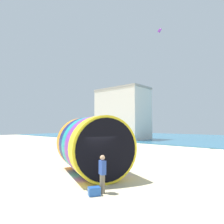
% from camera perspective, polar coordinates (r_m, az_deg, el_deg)
% --- Properties ---
extents(ground_plane, '(120.00, 120.00, 0.00)m').
position_cam_1_polar(ground_plane, '(11.74, -4.51, -19.07)').
color(ground_plane, beige).
extents(giant_inflatable_tube, '(6.38, 5.55, 3.63)m').
position_cam_1_polar(giant_inflatable_tube, '(13.07, -5.90, -9.39)').
color(giant_inflatable_tube, orange).
rests_on(giant_inflatable_tube, ground).
extents(kite_handler, '(0.41, 0.33, 1.72)m').
position_cam_1_polar(kite_handler, '(9.58, -2.77, -17.15)').
color(kite_handler, '#726651').
rests_on(kite_handler, ground).
extents(kite_purple_parafoil, '(1.09, 0.97, 0.57)m').
position_cam_1_polar(kite_purple_parafoil, '(31.09, 13.43, 21.75)').
color(kite_purple_parafoil, purple).
extents(bystander_near_water, '(0.35, 0.42, 1.77)m').
position_cam_1_polar(bystander_near_water, '(23.86, -1.57, -9.07)').
color(bystander_near_water, '#726651').
rests_on(bystander_near_water, ground).
extents(promenade_building, '(11.61, 6.53, 11.31)m').
position_cam_1_polar(promenade_building, '(44.61, 2.96, -0.52)').
color(promenade_building, silver).
rests_on(promenade_building, ground).
extents(cooler_box, '(0.57, 0.63, 0.36)m').
position_cam_1_polar(cooler_box, '(9.51, -5.12, -21.62)').
color(cooler_box, '#2659B2').
rests_on(cooler_box, ground).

